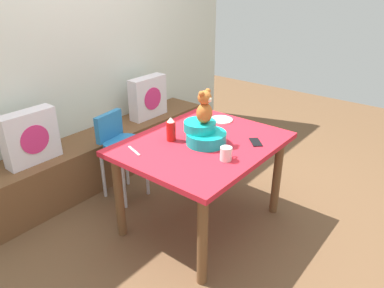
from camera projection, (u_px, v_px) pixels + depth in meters
ground_plane at (201, 221)px, 3.02m from camera, size 8.00×8.00×0.00m
back_wall at (73, 43)px, 3.32m from camera, size 4.40×0.10×2.60m
window_bench at (104, 155)px, 3.63m from camera, size 2.60×0.44×0.46m
pillow_floral_left at (30, 137)px, 2.92m from camera, size 0.44×0.15×0.44m
pillow_floral_right at (148, 97)px, 3.87m from camera, size 0.44×0.15×0.44m
dining_table at (202, 154)px, 2.75m from camera, size 1.21×0.98×0.74m
highchair at (121, 144)px, 3.17m from camera, size 0.36×0.49×0.79m
infant_seat_teal at (204, 134)px, 2.66m from camera, size 0.30×0.33×0.16m
teddy_bear at (205, 108)px, 2.57m from camera, size 0.13×0.12×0.25m
ketchup_bottle at (171, 130)px, 2.69m from camera, size 0.07×0.07×0.18m
coffee_mug at (226, 153)px, 2.42m from camera, size 0.12×0.08×0.09m
dinner_plate_near at (221, 120)px, 3.09m from camera, size 0.20×0.20×0.01m
cell_phone at (256, 142)px, 2.69m from camera, size 0.15×0.15×0.01m
table_fork at (134, 151)px, 2.56m from camera, size 0.07×0.17×0.01m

